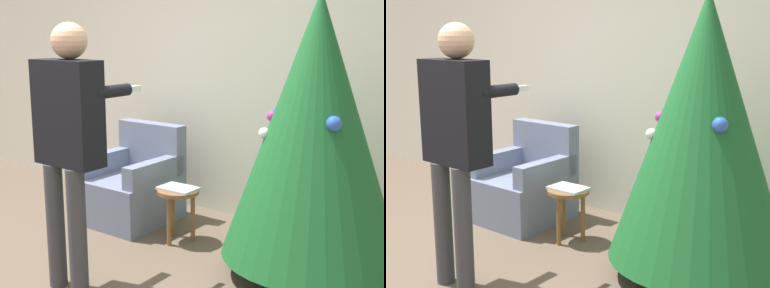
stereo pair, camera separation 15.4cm
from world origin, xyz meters
The scene contains 6 objects.
wall_back centered at (0.00, 2.23, 1.35)m, with size 8.00×0.06×2.70m.
christmas_tree centered at (1.22, 1.46, 1.06)m, with size 1.23×1.23×1.96m.
armchair centered at (-0.55, 1.58, 0.30)m, with size 0.71×0.76×0.86m.
person_standing centered at (0.03, 0.37, 1.06)m, with size 0.48×0.57×1.74m.
side_stool centered at (0.09, 1.41, 0.35)m, with size 0.34×0.34×0.44m.
laptop centered at (0.09, 1.41, 0.45)m, with size 0.30×0.21×0.02m.
Camera 2 is at (2.77, -1.75, 1.69)m, focal length 50.00 mm.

